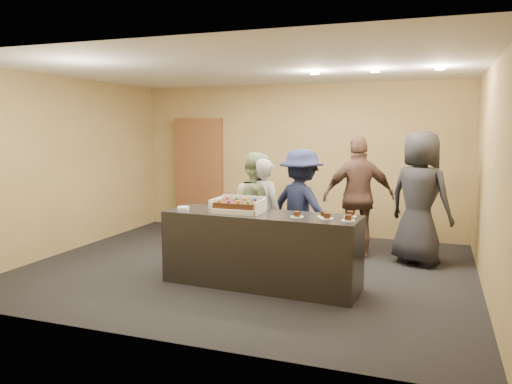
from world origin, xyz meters
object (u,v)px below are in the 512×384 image
(serving_counter, at_px, (261,250))
(person_brown_extra, at_px, (359,197))
(person_sage_man, at_px, (254,209))
(person_dark_suit, at_px, (420,198))
(sheet_cake, at_px, (238,204))
(plate_stack, at_px, (183,208))
(storage_cabinet, at_px, (199,173))
(person_navy_man, at_px, (301,207))
(cake_box, at_px, (239,208))
(person_server_grey, at_px, (264,213))

(serving_counter, height_order, person_brown_extra, person_brown_extra)
(person_sage_man, xyz_separation_m, person_dark_suit, (2.17, 0.86, 0.15))
(serving_counter, distance_m, sheet_cake, 0.62)
(plate_stack, distance_m, person_dark_suit, 3.31)
(storage_cabinet, distance_m, person_sage_man, 2.99)
(person_brown_extra, bearing_deg, person_navy_man, 25.60)
(sheet_cake, xyz_separation_m, person_dark_suit, (2.08, 1.69, -0.05))
(storage_cabinet, bearing_deg, cake_box, -56.01)
(plate_stack, distance_m, person_navy_man, 1.70)
(person_navy_man, relative_size, person_dark_suit, 0.86)
(serving_counter, bearing_deg, plate_stack, -173.46)
(cake_box, bearing_deg, storage_cabinet, 123.99)
(cake_box, relative_size, person_navy_man, 0.37)
(serving_counter, relative_size, sheet_cake, 4.62)
(sheet_cake, relative_size, plate_stack, 3.44)
(person_brown_extra, xyz_separation_m, person_dark_suit, (0.87, -0.13, 0.04))
(cake_box, xyz_separation_m, person_dark_suit, (2.08, 1.67, 0.00))
(cake_box, xyz_separation_m, person_brown_extra, (1.21, 1.80, -0.04))
(storage_cabinet, height_order, person_sage_man, storage_cabinet)
(person_server_grey, distance_m, person_dark_suit, 2.21)
(serving_counter, xyz_separation_m, cake_box, (-0.30, 0.02, 0.49))
(storage_cabinet, bearing_deg, serving_counter, -52.50)
(person_server_grey, relative_size, person_sage_man, 0.95)
(storage_cabinet, relative_size, person_dark_suit, 1.11)
(cake_box, relative_size, plate_stack, 4.04)
(plate_stack, height_order, person_sage_man, person_sage_man)
(storage_cabinet, relative_size, plate_stack, 13.94)
(plate_stack, bearing_deg, person_navy_man, 43.11)
(cake_box, xyz_separation_m, person_navy_man, (0.52, 1.07, -0.12))
(person_server_grey, relative_size, person_dark_suit, 0.80)
(person_dark_suit, bearing_deg, person_brown_extra, 19.46)
(cake_box, height_order, person_sage_man, person_sage_man)
(cake_box, bearing_deg, serving_counter, -4.28)
(person_navy_man, bearing_deg, person_sage_man, 47.98)
(storage_cabinet, xyz_separation_m, cake_box, (2.06, -3.05, -0.11))
(person_sage_man, bearing_deg, plate_stack, 53.70)
(storage_cabinet, distance_m, person_dark_suit, 4.36)
(storage_cabinet, bearing_deg, sheet_cake, -56.21)
(serving_counter, bearing_deg, storage_cabinet, 130.41)
(cake_box, height_order, sheet_cake, cake_box)
(cake_box, xyz_separation_m, plate_stack, (-0.72, -0.09, -0.02))
(plate_stack, bearing_deg, storage_cabinet, 113.04)
(plate_stack, relative_size, person_dark_suit, 0.08)
(plate_stack, height_order, person_dark_suit, person_dark_suit)
(plate_stack, height_order, person_brown_extra, person_brown_extra)
(sheet_cake, height_order, person_sage_man, person_sage_man)
(person_navy_man, bearing_deg, plate_stack, 67.49)
(plate_stack, bearing_deg, person_brown_extra, 44.42)
(person_navy_man, bearing_deg, person_server_grey, 58.20)
(person_navy_man, height_order, person_brown_extra, person_brown_extra)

